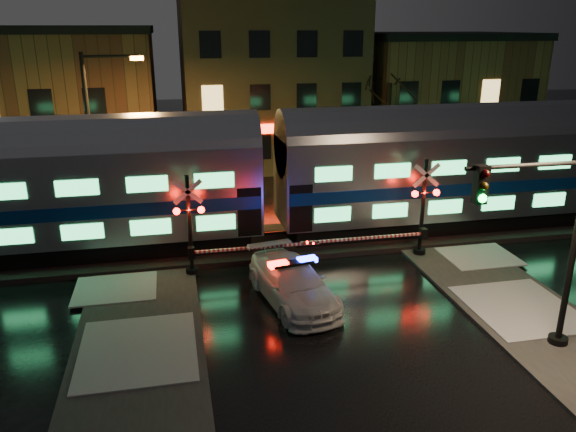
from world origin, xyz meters
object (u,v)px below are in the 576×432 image
at_px(traffic_light, 545,249).
at_px(crossing_signal_left, 200,235).
at_px(streetlight, 96,130).
at_px(crossing_signal_right, 415,218).
at_px(police_car, 293,283).

bearing_deg(traffic_light, crossing_signal_left, 150.81).
height_order(traffic_light, streetlight, streetlight).
distance_m(crossing_signal_right, streetlight, 15.19).
bearing_deg(crossing_signal_right, police_car, -153.45).
height_order(crossing_signal_right, streetlight, streetlight).
distance_m(crossing_signal_right, traffic_light, 7.77).
xyz_separation_m(police_car, crossing_signal_left, (-3.09, 2.96, 0.96)).
bearing_deg(streetlight, traffic_light, -45.92).
relative_size(traffic_light, streetlight, 0.75).
bearing_deg(police_car, crossing_signal_right, 16.25).
relative_size(crossing_signal_right, traffic_light, 0.96).
bearing_deg(crossing_signal_left, streetlight, 122.45).
relative_size(crossing_signal_right, crossing_signal_left, 1.04).
relative_size(police_car, traffic_light, 0.86).
xyz_separation_m(crossing_signal_right, traffic_light, (0.54, -7.59, 1.58)).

